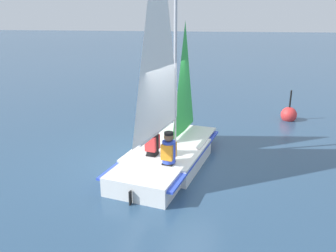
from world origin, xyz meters
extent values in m
plane|color=#2D4C6B|center=(0.00, 0.00, 0.00)|extent=(260.00, 260.00, 0.00)
cube|color=white|center=(0.00, 0.00, 0.21)|extent=(2.31, 1.82, 0.42)
cube|color=white|center=(-1.56, 0.10, 0.21)|extent=(0.98, 0.98, 0.42)
cube|color=white|center=(1.56, -0.10, 0.21)|extent=(1.01, 1.49, 0.42)
cube|color=blue|center=(0.00, 0.00, 0.35)|extent=(4.03, 1.95, 0.05)
cube|color=silver|center=(-1.10, 0.07, 0.44)|extent=(1.90, 1.66, 0.04)
cylinder|color=#B7B7BC|center=(-0.50, 0.03, 3.09)|extent=(0.08, 0.08, 5.34)
cylinder|color=#B7B7BC|center=(0.54, -0.04, 1.07)|extent=(2.08, 0.21, 0.07)
pyramid|color=white|center=(0.54, -0.04, 3.37)|extent=(1.98, 0.18, 4.54)
pyramid|color=green|center=(-1.25, 0.08, 2.02)|extent=(1.35, 0.14, 2.99)
cube|color=black|center=(2.08, -0.14, 0.15)|extent=(0.08, 0.04, 0.29)
cube|color=black|center=(0.48, -0.24, 0.23)|extent=(0.30, 0.26, 0.45)
cylinder|color=black|center=(0.48, -0.24, 0.71)|extent=(0.32, 0.32, 0.50)
cube|color=red|center=(0.48, -0.24, 0.73)|extent=(0.36, 0.28, 0.35)
sphere|color=brown|center=(0.48, -0.24, 1.05)|extent=(0.22, 0.22, 0.22)
cylinder|color=red|center=(0.48, -0.24, 1.14)|extent=(0.22, 0.22, 0.06)
cube|color=black|center=(0.86, 0.28, 0.23)|extent=(0.30, 0.26, 0.45)
cylinder|color=blue|center=(0.86, 0.28, 0.71)|extent=(0.32, 0.32, 0.50)
cube|color=orange|center=(0.86, 0.28, 0.73)|extent=(0.36, 0.28, 0.35)
sphere|color=brown|center=(0.86, 0.28, 1.05)|extent=(0.22, 0.22, 0.22)
cylinder|color=black|center=(0.86, 0.28, 1.14)|extent=(0.22, 0.22, 0.06)
sphere|color=red|center=(-5.10, 3.09, 0.20)|extent=(0.58, 0.58, 0.58)
cylinder|color=black|center=(-5.10, 3.09, 0.76)|extent=(0.06, 0.06, 0.71)
camera|label=1|loc=(7.33, 2.26, 3.45)|focal=35.00mm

